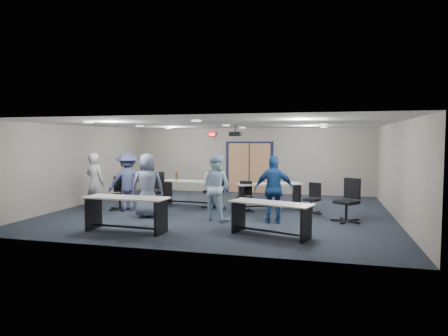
% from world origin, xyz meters
% --- Properties ---
extents(floor, '(10.00, 10.00, 0.00)m').
position_xyz_m(floor, '(0.00, 0.00, 0.00)').
color(floor, black).
rests_on(floor, ground).
extents(back_wall, '(10.00, 0.04, 2.70)m').
position_xyz_m(back_wall, '(0.00, 4.50, 1.35)').
color(back_wall, gray).
rests_on(back_wall, floor).
extents(front_wall, '(10.00, 0.04, 2.70)m').
position_xyz_m(front_wall, '(0.00, -4.50, 1.35)').
color(front_wall, gray).
rests_on(front_wall, floor).
extents(left_wall, '(0.04, 9.00, 2.70)m').
position_xyz_m(left_wall, '(-5.00, 0.00, 1.35)').
color(left_wall, gray).
rests_on(left_wall, floor).
extents(right_wall, '(0.04, 9.00, 2.70)m').
position_xyz_m(right_wall, '(5.00, 0.00, 1.35)').
color(right_wall, gray).
rests_on(right_wall, floor).
extents(ceiling, '(10.00, 9.00, 0.04)m').
position_xyz_m(ceiling, '(0.00, 0.00, 2.70)').
color(ceiling, silver).
rests_on(ceiling, back_wall).
extents(double_door, '(2.00, 0.07, 2.20)m').
position_xyz_m(double_door, '(0.00, 4.46, 1.05)').
color(double_door, black).
rests_on(double_door, back_wall).
extents(exit_sign, '(0.32, 0.07, 0.18)m').
position_xyz_m(exit_sign, '(-1.60, 4.44, 2.45)').
color(exit_sign, black).
rests_on(exit_sign, back_wall).
extents(ceiling_projector, '(0.35, 0.32, 0.37)m').
position_xyz_m(ceiling_projector, '(0.30, 0.50, 2.40)').
color(ceiling_projector, black).
rests_on(ceiling_projector, ceiling).
extents(ceiling_can_lights, '(6.24, 5.74, 0.02)m').
position_xyz_m(ceiling_can_lights, '(0.00, 0.25, 2.67)').
color(ceiling_can_lights, white).
rests_on(ceiling_can_lights, ceiling).
extents(table_front_left, '(2.10, 0.79, 0.84)m').
position_xyz_m(table_front_left, '(-1.55, -3.20, 0.57)').
color(table_front_left, '#B4B0AA').
rests_on(table_front_left, floor).
extents(table_front_right, '(2.03, 1.21, 0.78)m').
position_xyz_m(table_front_right, '(1.88, -2.79, 0.53)').
color(table_front_right, '#B4B0AA').
rests_on(table_front_right, floor).
extents(table_back_left, '(2.10, 0.82, 1.14)m').
position_xyz_m(table_back_left, '(-1.29, 0.88, 0.58)').
color(table_back_left, '#B4B0AA').
rests_on(table_back_left, floor).
extents(table_back_right, '(2.16, 1.49, 0.83)m').
position_xyz_m(table_back_right, '(1.36, 0.72, 0.57)').
color(table_back_right, '#B4B0AA').
rests_on(table_back_right, floor).
extents(chair_back_a, '(0.90, 0.90, 1.19)m').
position_xyz_m(chair_back_a, '(-2.23, -0.20, 0.59)').
color(chair_back_a, black).
rests_on(chair_back_a, floor).
extents(chair_back_b, '(0.90, 0.90, 1.19)m').
position_xyz_m(chair_back_b, '(-0.42, 0.52, 0.60)').
color(chair_back_b, black).
rests_on(chair_back_b, floor).
extents(chair_back_c, '(0.64, 0.64, 0.93)m').
position_xyz_m(chair_back_c, '(0.67, 0.13, 0.47)').
color(chair_back_c, black).
rests_on(chair_back_c, floor).
extents(chair_back_d, '(0.77, 0.77, 0.93)m').
position_xyz_m(chair_back_d, '(2.70, 0.29, 0.46)').
color(chair_back_d, black).
rests_on(chair_back_d, floor).
extents(chair_loose_left, '(0.85, 0.85, 1.05)m').
position_xyz_m(chair_loose_left, '(-3.19, -0.56, 0.53)').
color(chair_loose_left, black).
rests_on(chair_loose_left, floor).
extents(chair_loose_right, '(1.04, 1.04, 1.18)m').
position_xyz_m(chair_loose_right, '(3.65, -0.72, 0.59)').
color(chair_loose_right, black).
rests_on(chair_loose_right, floor).
extents(person_gray, '(0.74, 0.57, 1.83)m').
position_xyz_m(person_gray, '(-3.69, -1.15, 0.92)').
color(person_gray, '#9CA1AA').
rests_on(person_gray, floor).
extents(person_plaid, '(1.05, 0.89, 1.83)m').
position_xyz_m(person_plaid, '(-1.84, -1.41, 0.92)').
color(person_plaid, slate).
rests_on(person_plaid, floor).
extents(person_lightblue, '(1.06, 0.93, 1.83)m').
position_xyz_m(person_lightblue, '(0.16, -1.33, 0.92)').
color(person_lightblue, '#BADFF7').
rests_on(person_lightblue, floor).
extents(person_navy, '(1.12, 0.63, 1.80)m').
position_xyz_m(person_navy, '(1.77, -1.32, 0.90)').
color(person_navy, navy).
rests_on(person_navy, floor).
extents(person_back, '(1.36, 1.11, 1.83)m').
position_xyz_m(person_back, '(-2.93, -0.52, 0.92)').
color(person_back, '#404674').
rests_on(person_back, floor).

